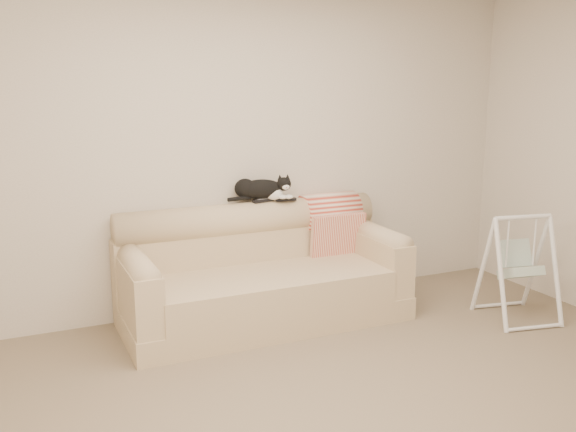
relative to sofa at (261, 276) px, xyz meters
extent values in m
plane|color=#71624C|center=(0.00, -1.62, -0.35)|extent=(5.00, 5.00, 0.00)
cube|color=beige|center=(0.00, 0.38, 0.95)|extent=(5.00, 0.04, 2.60)
cube|color=tan|center=(0.00, -0.09, -0.26)|extent=(2.20, 0.90, 0.18)
cube|color=tan|center=(0.00, -0.20, -0.05)|extent=(1.80, 0.68, 0.24)
cube|color=tan|center=(0.00, 0.25, 0.08)|extent=(2.20, 0.22, 0.50)
cylinder|color=tan|center=(0.00, 0.25, 0.41)|extent=(2.16, 0.28, 0.28)
cube|color=tan|center=(-0.99, -0.09, 0.04)|extent=(0.20, 0.88, 0.42)
cylinder|color=tan|center=(-0.99, -0.09, 0.25)|extent=(0.18, 0.84, 0.18)
cube|color=tan|center=(0.99, -0.09, 0.04)|extent=(0.20, 0.88, 0.42)
cylinder|color=tan|center=(0.99, -0.09, 0.25)|extent=(0.18, 0.84, 0.18)
cube|color=black|center=(0.12, 0.24, 0.56)|extent=(0.19, 0.08, 0.02)
cube|color=gray|center=(0.12, 0.24, 0.57)|extent=(0.11, 0.05, 0.01)
cube|color=black|center=(0.30, 0.20, 0.56)|extent=(0.18, 0.07, 0.02)
ellipsoid|color=black|center=(0.11, 0.26, 0.65)|extent=(0.40, 0.25, 0.16)
ellipsoid|color=black|center=(-0.01, 0.30, 0.66)|extent=(0.20, 0.19, 0.16)
ellipsoid|color=white|center=(0.20, 0.21, 0.61)|extent=(0.16, 0.13, 0.11)
ellipsoid|color=black|center=(0.28, 0.19, 0.69)|extent=(0.14, 0.14, 0.11)
ellipsoid|color=white|center=(0.28, 0.14, 0.67)|extent=(0.07, 0.06, 0.04)
sphere|color=#BF7272|center=(0.27, 0.12, 0.67)|extent=(0.01, 0.01, 0.01)
cone|color=black|center=(0.25, 0.21, 0.74)|extent=(0.05, 0.06, 0.05)
cone|color=black|center=(0.31, 0.19, 0.74)|extent=(0.06, 0.07, 0.05)
sphere|color=#9C601D|center=(0.25, 0.15, 0.70)|extent=(0.02, 0.02, 0.02)
sphere|color=#9C601D|center=(0.29, 0.14, 0.70)|extent=(0.02, 0.02, 0.02)
ellipsoid|color=white|center=(0.26, 0.16, 0.59)|extent=(0.08, 0.10, 0.03)
ellipsoid|color=white|center=(0.31, 0.15, 0.59)|extent=(0.08, 0.10, 0.03)
cylinder|color=black|center=(-0.08, 0.25, 0.59)|extent=(0.21, 0.06, 0.03)
cylinder|color=#B83322|center=(0.73, 0.25, 0.41)|extent=(0.49, 0.33, 0.33)
cube|color=#B83322|center=(0.73, 0.08, 0.21)|extent=(0.49, 0.09, 0.42)
cylinder|color=white|center=(1.59, -0.91, 0.06)|extent=(0.09, 0.29, 0.84)
cylinder|color=white|center=(1.64, -0.66, 0.06)|extent=(0.09, 0.29, 0.84)
cylinder|color=white|center=(2.06, -1.00, 0.06)|extent=(0.09, 0.29, 0.84)
cylinder|color=white|center=(2.11, -0.75, 0.06)|extent=(0.09, 0.29, 0.84)
cylinder|color=white|center=(1.85, -0.83, 0.47)|extent=(0.47, 0.12, 0.04)
cylinder|color=white|center=(1.80, -1.08, -0.33)|extent=(0.47, 0.12, 0.03)
cylinder|color=white|center=(1.90, -0.58, -0.33)|extent=(0.47, 0.12, 0.03)
cube|color=white|center=(1.85, -0.86, 0.03)|extent=(0.32, 0.30, 0.16)
cube|color=white|center=(1.87, -0.75, 0.16)|extent=(0.29, 0.17, 0.22)
cylinder|color=white|center=(1.73, -0.81, 0.28)|extent=(0.01, 0.01, 0.39)
cylinder|color=white|center=(1.97, -0.85, 0.28)|extent=(0.01, 0.01, 0.39)
camera|label=1|loc=(-1.81, -4.49, 1.53)|focal=40.00mm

